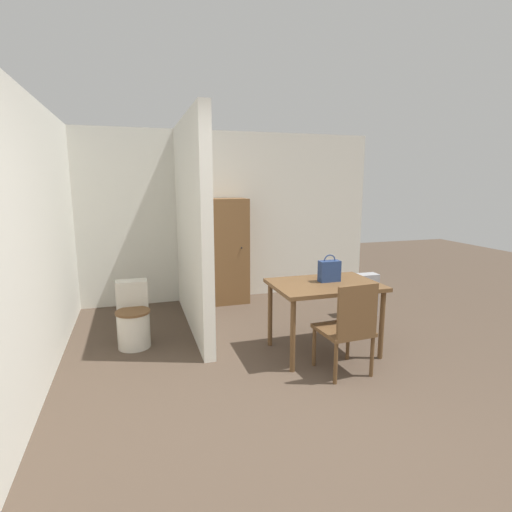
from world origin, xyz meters
name	(u,v)px	position (x,y,z in m)	size (l,w,h in m)	color
ground_plane	(331,448)	(0.00, 0.00, 0.00)	(16.00, 16.00, 0.00)	#4C3D30
wall_back	(216,217)	(0.00, 3.79, 1.25)	(4.95, 0.12, 2.50)	silver
wall_left	(38,240)	(-2.03, 1.86, 1.25)	(0.12, 4.73, 2.50)	silver
partition_wall	(191,226)	(-0.54, 2.62, 1.25)	(0.12, 2.20, 2.50)	silver
dining_table	(325,291)	(0.65, 1.43, 0.66)	(1.08, 0.77, 0.75)	brown
wooden_chair	(348,326)	(0.63, 0.90, 0.47)	(0.48, 0.48, 0.89)	brown
toilet	(133,319)	(-1.26, 2.21, 0.30)	(0.37, 0.52, 0.68)	silver
handbag	(329,271)	(0.72, 1.48, 0.86)	(0.22, 0.11, 0.28)	navy
wooden_cabinet	(227,251)	(0.10, 3.48, 0.77)	(0.56, 0.46, 1.53)	brown
space_heater	(364,295)	(1.69, 2.33, 0.28)	(0.35, 0.17, 0.57)	#9E9EA3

